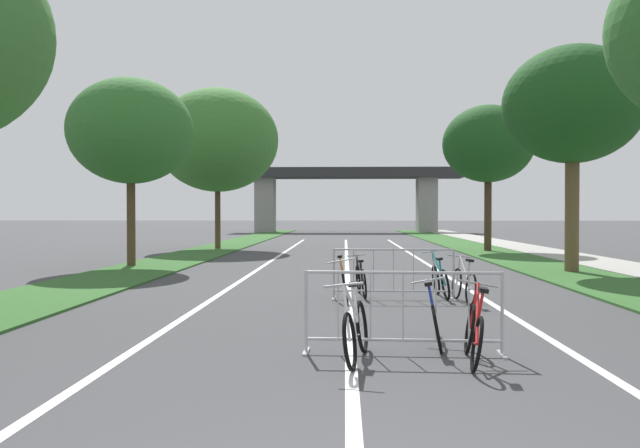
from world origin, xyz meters
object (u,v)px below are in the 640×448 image
tree_left_maple_mid (131,131)px  tree_right_pine_far (573,106)px  bicycle_silver_0 (464,284)px  crowd_barrier_second (393,274)px  tree_left_oak_near (218,140)px  tree_right_cypress_far (488,144)px  bicycle_orange_5 (344,284)px  bicycle_red_6 (474,332)px  bicycle_black_4 (361,280)px  bicycle_blue_1 (435,319)px  crowd_barrier_nearest (403,313)px  bicycle_teal_2 (440,280)px  bicycle_white_3 (356,330)px

tree_left_maple_mid → tree_right_pine_far: tree_right_pine_far is taller
bicycle_silver_0 → crowd_barrier_second: bearing=158.6°
tree_left_oak_near → tree_right_pine_far: bearing=-43.1°
tree_right_cypress_far → bicycle_silver_0: 18.13m
tree_left_oak_near → crowd_barrier_second: tree_left_oak_near is taller
tree_left_maple_mid → tree_right_cypress_far: (13.61, 8.89, 0.47)m
bicycle_silver_0 → bicycle_orange_5: 2.37m
tree_right_pine_far → bicycle_red_6: 13.64m
tree_right_pine_far → tree_left_maple_mid: bearing=173.4°
bicycle_red_6 → bicycle_silver_0: bearing=87.3°
tree_right_cypress_far → bicycle_orange_5: tree_right_cypress_far is taller
tree_left_maple_mid → bicycle_black_4: (7.39, -7.19, -4.12)m
crowd_barrier_second → bicycle_blue_1: bearing=-87.3°
bicycle_blue_1 → tree_right_pine_far: bearing=69.1°
bicycle_red_6 → bicycle_blue_1: bearing=113.9°
bicycle_red_6 → tree_left_oak_near: bearing=114.5°
bicycle_orange_5 → bicycle_red_6: bearing=105.5°
crowd_barrier_second → bicycle_blue_1: 4.57m
crowd_barrier_nearest → tree_left_maple_mid: bearing=121.1°
bicycle_silver_0 → bicycle_red_6: bicycle_red_6 is taller
bicycle_orange_5 → bicycle_red_6: size_ratio=1.02×
crowd_barrier_second → bicycle_blue_1: size_ratio=1.55×
tree_left_oak_near → bicycle_orange_5: (6.25, -18.71, -5.00)m
bicycle_teal_2 → bicycle_silver_0: bearing=-69.5°
bicycle_teal_2 → bicycle_red_6: size_ratio=1.00×
tree_right_pine_far → bicycle_red_6: size_ratio=4.16×
tree_left_oak_near → bicycle_red_6: (7.79, -23.92, -5.00)m
bicycle_blue_1 → bicycle_white_3: 1.45m
bicycle_red_6 → tree_left_maple_mid: bearing=129.2°
tree_right_cypress_far → bicycle_white_3: bearing=-106.2°
tree_right_cypress_far → bicycle_red_6: bearing=-102.8°
bicycle_silver_0 → tree_left_maple_mid: bearing=133.4°
bicycle_teal_2 → bicycle_white_3: (-1.88, -5.94, 0.01)m
tree_left_maple_mid → tree_left_oak_near: (0.78, 10.59, 0.90)m
tree_left_oak_near → bicycle_blue_1: tree_left_oak_near is taller
bicycle_black_4 → bicycle_white_3: bearing=-97.3°
tree_right_pine_far → bicycle_black_4: (-6.40, -5.60, -4.61)m
tree_right_cypress_far → tree_left_maple_mid: bearing=-146.9°
tree_left_maple_mid → tree_right_pine_far: 13.88m
bicycle_silver_0 → bicycle_white_3: bearing=-119.0°
bicycle_orange_5 → bicycle_red_6: (1.54, -5.21, -0.00)m
tree_left_maple_mid → crowd_barrier_second: bearing=-44.0°
crowd_barrier_second → crowd_barrier_nearest: bearing=-93.0°
tree_left_maple_mid → bicycle_white_3: size_ratio=3.77×
tree_left_maple_mid → crowd_barrier_nearest: bearing=-58.9°
bicycle_silver_0 → bicycle_blue_1: bicycle_silver_0 is taller
tree_right_cypress_far → crowd_barrier_second: size_ratio=2.68×
tree_left_maple_mid → crowd_barrier_second: size_ratio=2.47×
tree_left_maple_mid → crowd_barrier_nearest: (7.77, -12.89, -3.95)m
tree_left_oak_near → tree_right_pine_far: (13.00, -12.18, -0.40)m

